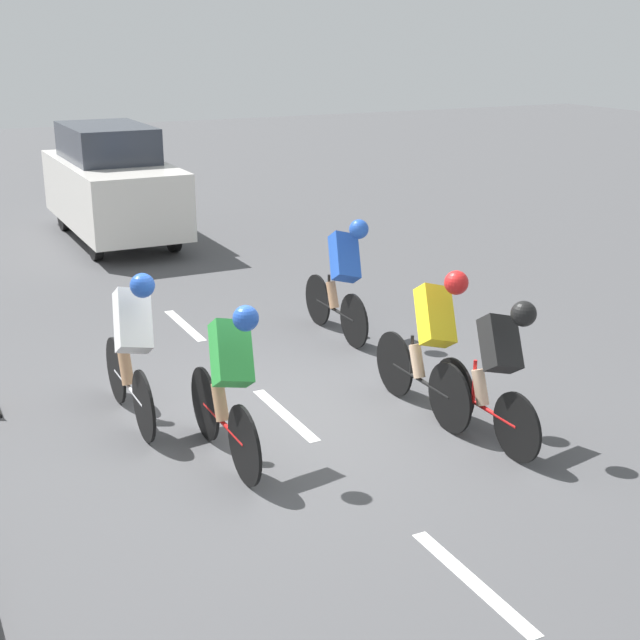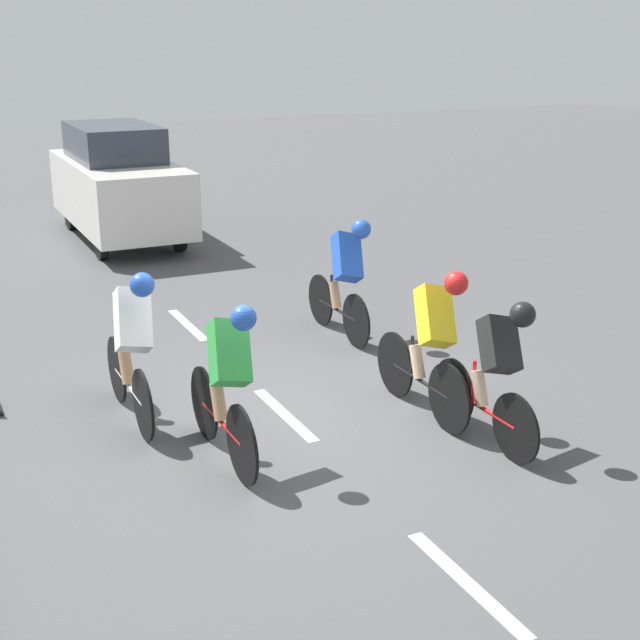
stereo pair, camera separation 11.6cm
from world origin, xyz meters
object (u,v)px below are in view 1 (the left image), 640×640
(cyclist_blue, at_px, (343,274))
(cyclist_white, at_px, (132,343))
(support_car, at_px, (112,183))
(cyclist_yellow, at_px, (432,338))
(cyclist_green, at_px, (229,379))
(cyclist_black, at_px, (496,366))

(cyclist_blue, height_order, cyclist_white, cyclist_white)
(cyclist_blue, xyz_separation_m, support_car, (1.19, -6.73, 0.22))
(cyclist_yellow, relative_size, support_car, 0.40)
(cyclist_green, bearing_deg, cyclist_white, -66.74)
(cyclist_black, distance_m, cyclist_yellow, 0.83)
(cyclist_white, relative_size, support_car, 0.41)
(cyclist_black, bearing_deg, cyclist_green, -16.89)
(cyclist_black, xyz_separation_m, support_car, (1.03, -10.05, 0.28))
(cyclist_blue, distance_m, cyclist_yellow, 2.53)
(cyclist_black, bearing_deg, cyclist_yellow, -77.69)
(cyclist_white, bearing_deg, cyclist_black, 145.98)
(cyclist_blue, bearing_deg, support_car, -79.97)
(cyclist_black, bearing_deg, cyclist_white, -34.02)
(cyclist_green, distance_m, support_car, 9.43)
(cyclist_yellow, distance_m, support_car, 9.28)
(cyclist_blue, xyz_separation_m, cyclist_green, (2.50, 2.61, -0.03))
(cyclist_green, bearing_deg, cyclist_black, 163.11)
(cyclist_green, relative_size, cyclist_white, 0.98)
(cyclist_green, bearing_deg, cyclist_yellow, -177.39)
(cyclist_black, distance_m, cyclist_green, 2.45)
(support_car, bearing_deg, cyclist_white, 77.22)
(cyclist_green, height_order, support_car, support_car)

